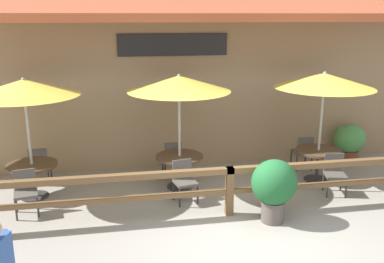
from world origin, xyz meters
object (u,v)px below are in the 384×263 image
(dining_table_far, at_px, (318,156))
(chair_far_wallside, at_px, (303,151))
(chair_near_streetside, at_px, (25,190))
(patio_umbrella_far, at_px, (324,81))
(patio_umbrella_middle, at_px, (179,84))
(dining_table_near, at_px, (32,171))
(chair_near_wallside, at_px, (39,163))
(chair_middle_wallside, at_px, (172,156))
(dining_table_middle, at_px, (180,162))
(chair_far_streetside, at_px, (335,172))
(patio_umbrella_near, at_px, (24,88))
(potted_plant_entrance_palm, at_px, (274,186))
(potted_plant_corner_fern, at_px, (349,141))
(chair_middle_streetside, at_px, (184,179))

(dining_table_far, height_order, chair_far_wallside, chair_far_wallside)
(chair_near_streetside, xyz_separation_m, chair_far_wallside, (6.20, 1.37, 0.00))
(patio_umbrella_far, height_order, dining_table_far, patio_umbrella_far)
(patio_umbrella_middle, bearing_deg, dining_table_near, 179.88)
(dining_table_near, bearing_deg, chair_near_wallside, 89.49)
(patio_umbrella_middle, distance_m, chair_middle_wallside, 1.97)
(patio_umbrella_far, bearing_deg, dining_table_middle, 177.40)
(dining_table_far, relative_size, chair_far_streetside, 1.21)
(patio_umbrella_near, bearing_deg, dining_table_middle, -0.12)
(dining_table_middle, relative_size, potted_plant_entrance_palm, 0.87)
(chair_near_wallside, height_order, potted_plant_entrance_palm, potted_plant_entrance_palm)
(patio_umbrella_middle, height_order, chair_far_streetside, patio_umbrella_middle)
(chair_far_streetside, relative_size, chair_far_wallside, 1.00)
(chair_near_wallside, distance_m, patio_umbrella_far, 6.54)
(dining_table_middle, bearing_deg, dining_table_near, 179.88)
(patio_umbrella_middle, height_order, potted_plant_corner_fern, patio_umbrella_middle)
(patio_umbrella_middle, bearing_deg, chair_near_streetside, -165.90)
(dining_table_near, xyz_separation_m, potted_plant_entrance_palm, (4.50, -1.91, 0.11))
(potted_plant_entrance_palm, bearing_deg, dining_table_far, 45.61)
(patio_umbrella_middle, xyz_separation_m, chair_middle_streetside, (-0.02, -0.73, -1.83))
(chair_far_streetside, bearing_deg, potted_plant_corner_fern, 66.83)
(patio_umbrella_near, bearing_deg, patio_umbrella_middle, -0.12)
(chair_near_wallside, xyz_separation_m, chair_middle_streetside, (3.04, -1.52, 0.00))
(chair_near_wallside, height_order, dining_table_far, chair_near_wallside)
(chair_near_wallside, distance_m, potted_plant_corner_fern, 7.65)
(chair_near_wallside, distance_m, chair_middle_wallside, 2.99)
(chair_near_streetside, xyz_separation_m, chair_near_wallside, (0.01, 1.55, 0.00))
(chair_middle_streetside, bearing_deg, chair_far_wallside, 11.55)
(chair_middle_streetside, distance_m, chair_far_wallside, 3.42)
(dining_table_near, bearing_deg, chair_far_streetside, -8.15)
(patio_umbrella_middle, bearing_deg, chair_near_wallside, 165.66)
(chair_far_wallside, bearing_deg, patio_umbrella_near, 7.32)
(chair_middle_wallside, bearing_deg, potted_plant_corner_fern, -179.18)
(dining_table_near, xyz_separation_m, chair_middle_streetside, (3.05, -0.74, -0.11))
(patio_umbrella_near, distance_m, potted_plant_corner_fern, 7.92)
(patio_umbrella_near, height_order, patio_umbrella_middle, same)
(patio_umbrella_near, distance_m, chair_middle_wallside, 3.58)
(dining_table_middle, xyz_separation_m, potted_plant_entrance_palm, (1.44, -1.90, 0.11))
(chair_near_wallside, distance_m, dining_table_middle, 3.16)
(patio_umbrella_near, relative_size, potted_plant_entrance_palm, 2.11)
(dining_table_middle, height_order, dining_table_far, same)
(chair_middle_wallside, bearing_deg, chair_near_streetside, 24.16)
(patio_umbrella_middle, xyz_separation_m, chair_far_wallside, (3.13, 0.60, -1.83))
(chair_near_streetside, xyz_separation_m, potted_plant_entrance_palm, (4.50, -1.13, 0.22))
(patio_umbrella_far, bearing_deg, chair_near_wallside, 171.54)
(dining_table_middle, bearing_deg, chair_middle_wallside, 95.13)
(chair_middle_wallside, height_order, chair_far_streetside, same)
(patio_umbrella_near, relative_size, dining_table_middle, 2.43)
(chair_near_streetside, distance_m, patio_umbrella_middle, 3.65)
(patio_umbrella_near, xyz_separation_m, dining_table_middle, (3.06, -0.01, -1.72))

